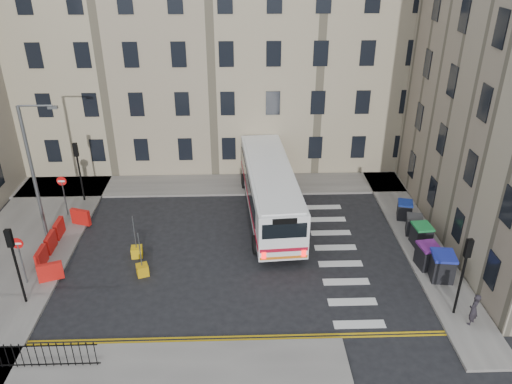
{
  "coord_description": "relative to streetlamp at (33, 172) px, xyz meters",
  "views": [
    {
      "loc": [
        -1.39,
        -23.55,
        16.11
      ],
      "look_at": [
        -0.55,
        1.75,
        3.0
      ],
      "focal_mm": 35.0,
      "sensor_mm": 36.0,
      "label": 1
    }
  ],
  "objects": [
    {
      "name": "pavement_west",
      "position": [
        -1.0,
        -1.0,
        -4.26
      ],
      "size": [
        6.0,
        22.0,
        0.15
      ],
      "primitive_type": "cube",
      "color": "slate",
      "rests_on": "ground"
    },
    {
      "name": "pavement_east",
      "position": [
        22.0,
        2.0,
        -4.26
      ],
      "size": [
        2.4,
        26.0,
        0.15
      ],
      "primitive_type": "cube",
      "color": "slate",
      "rests_on": "ground"
    },
    {
      "name": "traffic_light_nw",
      "position": [
        1.0,
        4.5,
        -1.47
      ],
      "size": [
        0.28,
        0.22,
        4.1
      ],
      "color": "black",
      "rests_on": "pavement_west"
    },
    {
      "name": "pedestrian",
      "position": [
        22.09,
        -8.25,
        -3.37
      ],
      "size": [
        0.71,
        0.69,
        1.64
      ],
      "primitive_type": "imported",
      "rotation": [
        0.0,
        0.0,
        3.88
      ],
      "color": "black",
      "rests_on": "pavement_east"
    },
    {
      "name": "wheelie_bin_d",
      "position": [
        21.86,
        -0.43,
        -3.61
      ],
      "size": [
        1.13,
        1.23,
        1.14
      ],
      "rotation": [
        0.0,
        0.0,
        -0.25
      ],
      "color": "black",
      "rests_on": "pavement_east"
    },
    {
      "name": "streetlamp",
      "position": [
        0.0,
        0.0,
        0.0
      ],
      "size": [
        0.5,
        0.22,
        8.14
      ],
      "color": "#595B5E",
      "rests_on": "pavement_west"
    },
    {
      "name": "wheelie_bin_a",
      "position": [
        21.91,
        -4.8,
        -3.45
      ],
      "size": [
        1.31,
        1.45,
        1.45
      ],
      "rotation": [
        0.0,
        0.0,
        -0.13
      ],
      "color": "black",
      "rests_on": "pavement_east"
    },
    {
      "name": "terrace_north",
      "position": [
        6.0,
        13.5,
        4.28
      ],
      "size": [
        38.3,
        10.8,
        17.2
      ],
      "color": "tan",
      "rests_on": "ground"
    },
    {
      "name": "bollard_yellow",
      "position": [
        5.71,
        -2.1,
        -4.04
      ],
      "size": [
        0.67,
        0.67,
        0.6
      ],
      "primitive_type": "cube",
      "rotation": [
        0.0,
        0.0,
        0.12
      ],
      "color": "gold",
      "rests_on": "ground"
    },
    {
      "name": "iron_railings",
      "position": [
        1.75,
        -10.2,
        -3.59
      ],
      "size": [
        7.8,
        0.04,
        1.2
      ],
      "color": "black",
      "rests_on": "pavement_sw"
    },
    {
      "name": "bollard_chevron",
      "position": [
        6.31,
        -3.82,
        -4.04
      ],
      "size": [
        0.77,
        0.77,
        0.6
      ],
      "primitive_type": "cube",
      "rotation": [
        0.0,
        0.0,
        0.34
      ],
      "color": "#C7920B",
      "rests_on": "ground"
    },
    {
      "name": "pavement_north",
      "position": [
        7.0,
        6.6,
        -4.26
      ],
      "size": [
        36.0,
        3.2,
        0.15
      ],
      "primitive_type": "cube",
      "color": "slate",
      "rests_on": "ground"
    },
    {
      "name": "wheelie_bin_c",
      "position": [
        21.9,
        -1.63,
        -3.55
      ],
      "size": [
        1.08,
        1.21,
        1.26
      ],
      "rotation": [
        0.0,
        0.0,
        0.08
      ],
      "color": "black",
      "rests_on": "pavement_east"
    },
    {
      "name": "ground",
      "position": [
        13.0,
        -2.0,
        -4.34
      ],
      "size": [
        120.0,
        120.0,
        0.0
      ],
      "primitive_type": "plane",
      "color": "black",
      "rests_on": "ground"
    },
    {
      "name": "wheelie_bin_e",
      "position": [
        21.85,
        1.4,
        -3.62
      ],
      "size": [
        1.11,
        1.21,
        1.12
      ],
      "rotation": [
        0.0,
        0.0,
        -0.25
      ],
      "color": "black",
      "rests_on": "pavement_east"
    },
    {
      "name": "roadworks_barriers",
      "position": [
        1.16,
        -1.5,
        -3.69
      ],
      "size": [
        1.66,
        6.26,
        1.0
      ],
      "color": "red",
      "rests_on": "pavement_west"
    },
    {
      "name": "traffic_light_sw",
      "position": [
        1.0,
        -6.0,
        -1.47
      ],
      "size": [
        0.28,
        0.22,
        4.1
      ],
      "color": "black",
      "rests_on": "pavement_west"
    },
    {
      "name": "wheelie_bin_b",
      "position": [
        21.54,
        -3.76,
        -3.52
      ],
      "size": [
        1.19,
        1.32,
        1.32
      ],
      "rotation": [
        0.0,
        0.0,
        0.13
      ],
      "color": "black",
      "rests_on": "pavement_east"
    },
    {
      "name": "bus",
      "position": [
        13.41,
        2.33,
        -2.47
      ],
      "size": [
        3.62,
        12.06,
        3.23
      ],
      "rotation": [
        0.0,
        0.0,
        0.07
      ],
      "color": "white",
      "rests_on": "ground"
    },
    {
      "name": "no_entry_south",
      "position": [
        0.5,
        -4.5,
        -2.26
      ],
      "size": [
        0.6,
        0.08,
        3.0
      ],
      "color": "#595B5E",
      "rests_on": "pavement_west"
    },
    {
      "name": "no_entry_north",
      "position": [
        0.5,
        2.5,
        -2.26
      ],
      "size": [
        0.6,
        0.08,
        3.0
      ],
      "color": "#595B5E",
      "rests_on": "pavement_west"
    },
    {
      "name": "traffic_light_east",
      "position": [
        21.6,
        -7.5,
        -1.47
      ],
      "size": [
        0.28,
        0.22,
        4.1
      ],
      "color": "black",
      "rests_on": "pavement_east"
    }
  ]
}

